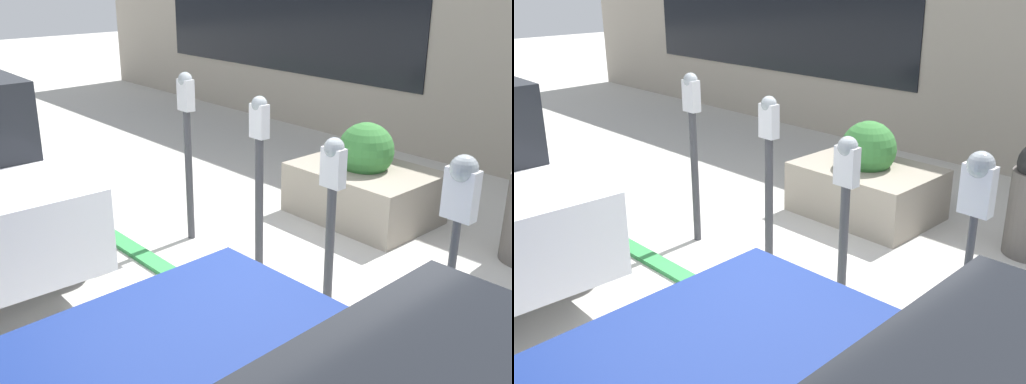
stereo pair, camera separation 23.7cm
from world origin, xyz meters
TOP-DOWN VIEW (x-y plane):
  - ground_plane at (0.00, 0.00)m, footprint 40.00×40.00m
  - curb_strip at (0.00, 0.08)m, footprint 19.00×0.16m
  - parking_meter_nearest at (-1.34, -0.58)m, footprint 0.20×0.17m
  - parking_meter_second at (-0.39, -0.54)m, footprint 0.17×0.15m
  - parking_meter_middle at (0.43, -0.57)m, footprint 0.15×0.13m
  - parking_meter_fourth at (1.31, -0.50)m, footprint 0.15×0.13m
  - planter_box at (0.56, -2.13)m, footprint 1.38×1.01m

SIDE VIEW (x-z plane):
  - ground_plane at x=0.00m, z-range 0.00..0.00m
  - curb_strip at x=0.00m, z-range 0.00..0.04m
  - planter_box at x=0.56m, z-range -0.14..0.85m
  - parking_meter_second at x=-0.39m, z-range 0.25..1.58m
  - parking_meter_middle at x=0.43m, z-range 0.21..1.71m
  - parking_meter_fourth at x=1.31m, z-range 0.23..1.81m
  - parking_meter_nearest at x=-1.34m, z-range 0.39..1.80m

